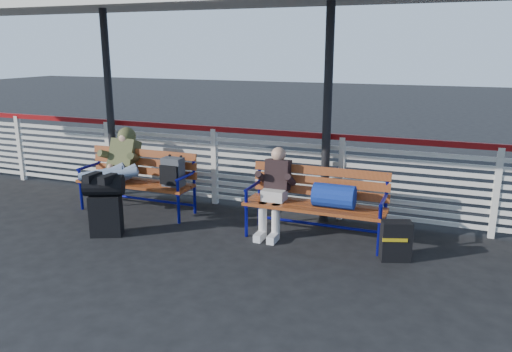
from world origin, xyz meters
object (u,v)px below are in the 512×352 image
at_px(bench_left, 147,174).
at_px(companion_person, 275,190).
at_px(luggage_stack, 105,203).
at_px(traveler_man, 115,170).
at_px(suitcase_side, 396,241).
at_px(bench_right, 324,197).

xyz_separation_m(bench_left, companion_person, (2.07, -0.16, 0.01)).
bearing_deg(luggage_stack, companion_person, -1.21).
bearing_deg(luggage_stack, traveler_man, 92.07).
bearing_deg(bench_left, suitcase_side, -7.07).
relative_size(luggage_stack, bench_right, 0.46).
xyz_separation_m(bench_left, bench_right, (2.72, -0.14, -0.00)).
height_order(bench_right, traveler_man, traveler_man).
xyz_separation_m(luggage_stack, traveler_man, (-0.35, 0.69, 0.26)).
bearing_deg(traveler_man, suitcase_side, -1.50).
bearing_deg(traveler_man, luggage_stack, -63.30).
distance_m(luggage_stack, bench_left, 1.05).
xyz_separation_m(bench_right, traveler_man, (-3.03, -0.21, 0.13)).
xyz_separation_m(luggage_stack, bench_left, (-0.04, 1.04, 0.13)).
height_order(luggage_stack, traveler_man, traveler_man).
bearing_deg(luggage_stack, suitcase_side, -15.53).
bearing_deg(suitcase_side, traveler_man, 158.85).
bearing_deg(bench_right, companion_person, -178.48).
distance_m(traveler_man, companion_person, 2.39).
distance_m(bench_right, suitcase_side, 1.06).
relative_size(bench_right, traveler_man, 1.10).
distance_m(bench_left, traveler_man, 0.48).
distance_m(bench_right, traveler_man, 3.04).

